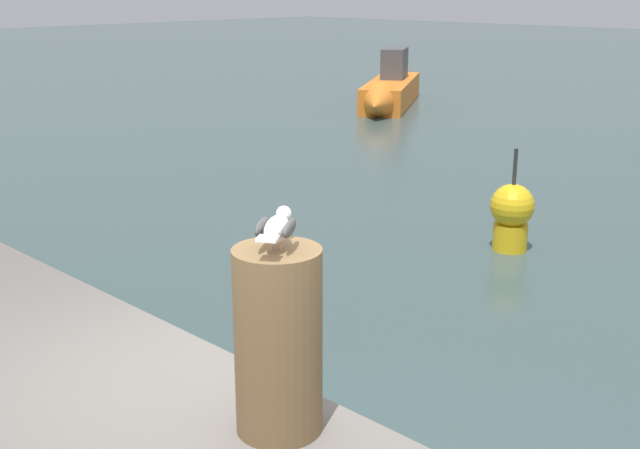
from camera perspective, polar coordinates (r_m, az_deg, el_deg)
name	(u,v)px	position (r m, az deg, el deg)	size (l,w,h in m)	color
mooring_post	(278,342)	(3.37, -3.00, -8.33)	(0.37, 0.37, 0.81)	brown
seagull	(277,227)	(3.20, -3.10, -0.21)	(0.26, 0.35, 0.14)	tan
boat_orange	(389,91)	(22.58, 4.94, 9.48)	(3.73, 5.15, 1.66)	orange
channel_buoy	(512,214)	(10.49, 13.50, 0.72)	(0.56, 0.56, 1.33)	yellow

